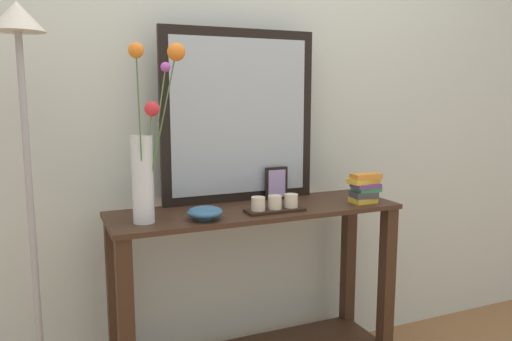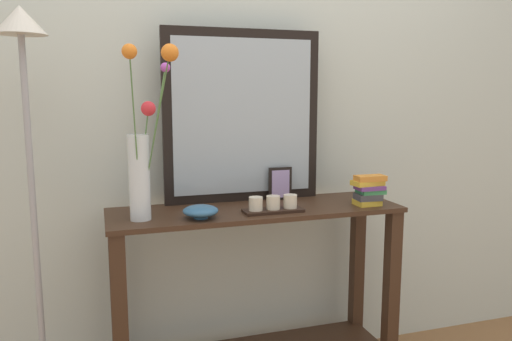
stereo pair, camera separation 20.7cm
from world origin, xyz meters
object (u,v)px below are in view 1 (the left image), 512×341
at_px(tall_vase_left, 147,155).
at_px(decorative_bowl, 205,212).
at_px(console_table, 256,287).
at_px(candle_tray, 275,205).
at_px(book_stack, 365,188).
at_px(floor_lamp, 27,157).
at_px(mirror_leaning, 239,117).
at_px(picture_frame_small, 276,183).

relative_size(tall_vase_left, decorative_bowl, 4.74).
relative_size(console_table, candle_tray, 5.01).
xyz_separation_m(decorative_bowl, book_stack, (0.73, 0.01, 0.04)).
bearing_deg(console_table, decorative_bowl, -157.81).
xyz_separation_m(console_table, floor_lamp, (-0.86, 0.02, 0.60)).
distance_m(console_table, book_stack, 0.64).
relative_size(candle_tray, floor_lamp, 0.15).
height_order(candle_tray, decorative_bowl, candle_tray).
height_order(console_table, book_stack, book_stack).
distance_m(mirror_leaning, book_stack, 0.63).
relative_size(candle_tray, decorative_bowl, 1.78).
distance_m(candle_tray, picture_frame_small, 0.24).
distance_m(mirror_leaning, candle_tray, 0.43).
xyz_separation_m(candle_tray, picture_frame_small, (0.11, 0.21, 0.05)).
bearing_deg(console_table, candle_tray, -64.61).
bearing_deg(tall_vase_left, candle_tray, -2.65).
relative_size(candle_tray, book_stack, 1.74).
relative_size(book_stack, floor_lamp, 0.09).
distance_m(candle_tray, decorative_bowl, 0.30).
relative_size(decorative_bowl, floor_lamp, 0.08).
xyz_separation_m(picture_frame_small, book_stack, (0.32, -0.22, -0.01)).
xyz_separation_m(mirror_leaning, picture_frame_small, (0.16, -0.04, -0.30)).
bearing_deg(decorative_bowl, floor_lamp, 168.48).
relative_size(mirror_leaning, tall_vase_left, 1.16).
distance_m(book_stack, floor_lamp, 1.36).
height_order(mirror_leaning, decorative_bowl, mirror_leaning).
xyz_separation_m(mirror_leaning, decorative_bowl, (-0.25, -0.26, -0.35)).
bearing_deg(mirror_leaning, candle_tray, -77.94).
relative_size(picture_frame_small, decorative_bowl, 1.08).
relative_size(console_table, decorative_bowl, 8.92).
bearing_deg(candle_tray, mirror_leaning, 102.06).
bearing_deg(picture_frame_small, mirror_leaning, 166.61).
distance_m(decorative_bowl, book_stack, 0.73).
height_order(candle_tray, picture_frame_small, picture_frame_small).
bearing_deg(book_stack, picture_frame_small, 145.93).
xyz_separation_m(console_table, book_stack, (0.48, -0.10, 0.41)).
height_order(mirror_leaning, tall_vase_left, mirror_leaning).
xyz_separation_m(tall_vase_left, book_stack, (0.94, -0.03, -0.19)).
xyz_separation_m(picture_frame_small, floor_lamp, (-1.01, -0.10, 0.18)).
bearing_deg(book_stack, mirror_leaning, 152.09).
distance_m(mirror_leaning, picture_frame_small, 0.34).
bearing_deg(decorative_bowl, picture_frame_small, 28.82).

